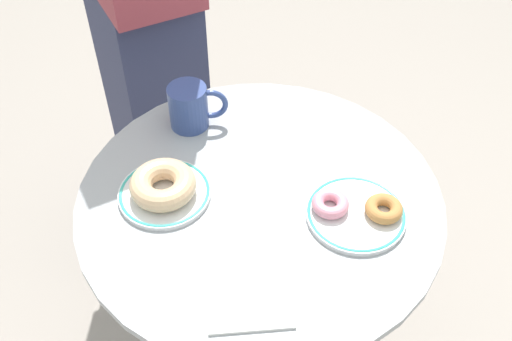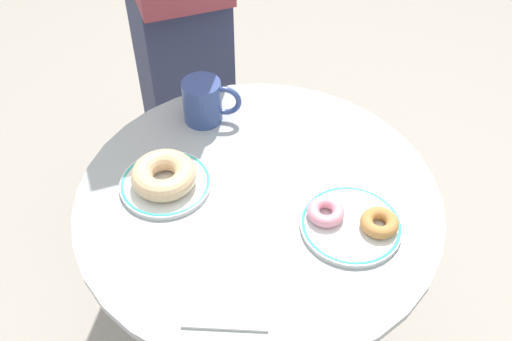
% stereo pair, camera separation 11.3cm
% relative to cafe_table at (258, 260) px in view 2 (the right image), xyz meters
% --- Properties ---
extents(cafe_table, '(0.72, 0.72, 0.75)m').
position_rel_cafe_table_xyz_m(cafe_table, '(0.00, 0.00, 0.00)').
color(cafe_table, '#999EA3').
rests_on(cafe_table, ground).
extents(plate_left, '(0.18, 0.18, 0.01)m').
position_rel_cafe_table_xyz_m(plate_left, '(-0.19, -0.01, 0.22)').
color(plate_left, white).
rests_on(plate_left, cafe_table).
extents(plate_right, '(0.19, 0.19, 0.01)m').
position_rel_cafe_table_xyz_m(plate_right, '(0.19, -0.04, 0.22)').
color(plate_right, white).
rests_on(plate_right, cafe_table).
extents(donut_glazed, '(0.18, 0.18, 0.04)m').
position_rel_cafe_table_xyz_m(donut_glazed, '(-0.18, -0.02, 0.25)').
color(donut_glazed, '#E0B789').
rests_on(donut_glazed, plate_left).
extents(donut_old_fashioned, '(0.10, 0.10, 0.02)m').
position_rel_cafe_table_xyz_m(donut_old_fashioned, '(0.24, -0.04, 0.24)').
color(donut_old_fashioned, '#BC7F42').
rests_on(donut_old_fashioned, plate_right).
extents(donut_pink_frosted, '(0.09, 0.09, 0.02)m').
position_rel_cafe_table_xyz_m(donut_pink_frosted, '(0.14, -0.03, 0.24)').
color(donut_pink_frosted, pink).
rests_on(donut_pink_frosted, plate_right).
extents(paper_napkin, '(0.16, 0.15, 0.01)m').
position_rel_cafe_table_xyz_m(paper_napkin, '(-0.00, -0.23, 0.22)').
color(paper_napkin, white).
rests_on(paper_napkin, cafe_table).
extents(coffee_mug, '(0.13, 0.08, 0.10)m').
position_rel_cafe_table_xyz_m(coffee_mug, '(-0.17, 0.20, 0.26)').
color(coffee_mug, '#334784').
rests_on(coffee_mug, cafe_table).
extents(person_figure, '(0.39, 0.44, 1.63)m').
position_rel_cafe_table_xyz_m(person_figure, '(-0.35, 0.55, 0.27)').
color(person_figure, '#2D3351').
rests_on(person_figure, ground).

